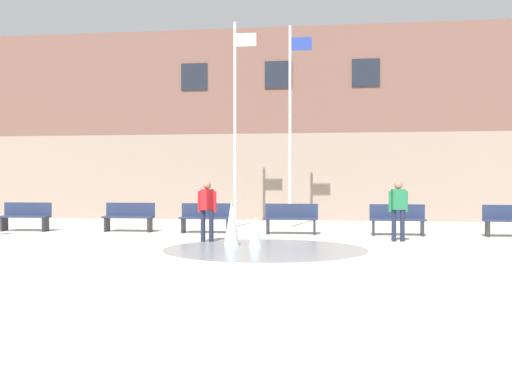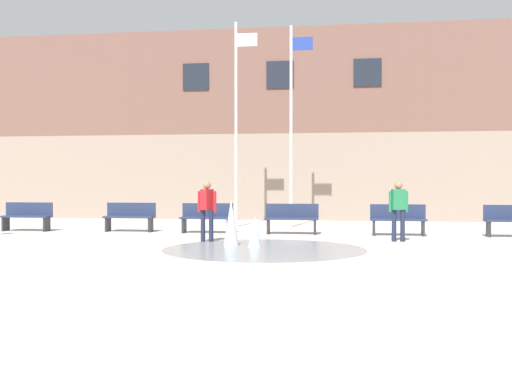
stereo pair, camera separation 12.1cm
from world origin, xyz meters
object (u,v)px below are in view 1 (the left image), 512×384
Objects in this scene: teen_by_trashcan at (398,206)px; park_bench_far_right at (512,220)px; flagpole_left at (236,118)px; park_bench_far_left at (26,216)px; park_bench_near_trashcan at (397,219)px; park_bench_center at (291,218)px; park_bench_under_left_flagpole at (206,217)px; flagpole_right at (291,120)px; adult_near_bench at (207,206)px; park_bench_left_of_flagpoles at (129,216)px.

park_bench_far_right is at bearing -167.75° from teen_by_trashcan.
teen_by_trashcan is 7.49m from flagpole_left.
park_bench_far_left is 7.70m from flagpole_left.
park_bench_near_trashcan is 6.87m from flagpole_left.
park_bench_center is 1.01× the size of teen_by_trashcan.
park_bench_under_left_flagpole and park_bench_far_right have the same top height.
park_bench_far_left is at bearing -179.62° from park_bench_center.
flagpole_left reaches higher than flagpole_right.
flagpole_right is at bearing 48.94° from park_bench_under_left_flagpole.
park_bench_far_left is 11.61m from park_bench_near_trashcan.
flagpole_right is (-3.19, 4.63, 2.79)m from teen_by_trashcan.
park_bench_far_left is at bearing -155.86° from flagpole_left.
park_bench_center and park_bench_far_right have the same top height.
park_bench_far_right is 1.01× the size of adult_near_bench.
park_bench_center is 3.33m from adult_near_bench.
adult_near_bench is 6.33m from flagpole_right.
park_bench_left_of_flagpoles is 1.00× the size of park_bench_far_right.
park_bench_under_left_flagpole is 1.00× the size of park_bench_near_trashcan.
flagpole_left reaches higher than park_bench_near_trashcan.
flagpole_left reaches higher than teen_by_trashcan.
flagpole_right is at bearing -71.05° from teen_by_trashcan.
park_bench_far_left and park_bench_far_right have the same top height.
flagpole_right is (-3.35, 2.85, 3.24)m from park_bench_near_trashcan.
flagpole_left is (-8.50, 2.85, 3.34)m from park_bench_far_right.
park_bench_under_left_flagpole is 0.23× the size of flagpole_right.
park_bench_far_left is 14.83m from park_bench_far_right.
teen_by_trashcan is (4.98, 0.76, 0.00)m from adult_near_bench.
adult_near_bench reaches higher than park_bench_far_right.
park_bench_left_of_flagpoles is at bearing -29.64° from teen_by_trashcan.
flagpole_right is (1.79, 5.39, 2.79)m from adult_near_bench.
park_bench_near_trashcan is at bearing -40.38° from flagpole_right.
flagpole_right reaches higher than adult_near_bench.
teen_by_trashcan is at bearing -14.08° from park_bench_left_of_flagpoles.
teen_by_trashcan is (8.11, -2.03, 0.45)m from park_bench_left_of_flagpoles.
park_bench_center is 4.85m from flagpole_left.
park_bench_far_right is 3.84m from teen_by_trashcan.
flagpole_right is at bearing 18.93° from park_bench_far_left.
park_bench_left_of_flagpoles is at bearing -138.92° from flagpole_left.
flagpole_left is (-2.16, 2.78, 3.34)m from park_bench_center.
park_bench_near_trashcan is 3.22m from park_bench_far_right.
adult_near_bench is 1.00× the size of teen_by_trashcan.
park_bench_near_trashcan is at bearing -0.89° from park_bench_under_left_flagpole.
park_bench_near_trashcan is at bearing -41.39° from adult_near_bench.
flagpole_right reaches higher than park_bench_under_left_flagpole.
adult_near_bench is at bearing -6.89° from teen_by_trashcan.
park_bench_center is at bearing 178.77° from park_bench_near_trashcan.
teen_by_trashcan is at bearing -152.19° from park_bench_far_right.
flagpole_left is at bearing 41.08° from park_bench_left_of_flagpoles.
park_bench_left_of_flagpoles is (3.34, 0.23, 0.00)m from park_bench_far_left.
teen_by_trashcan is at bearing -59.10° from adult_near_bench.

